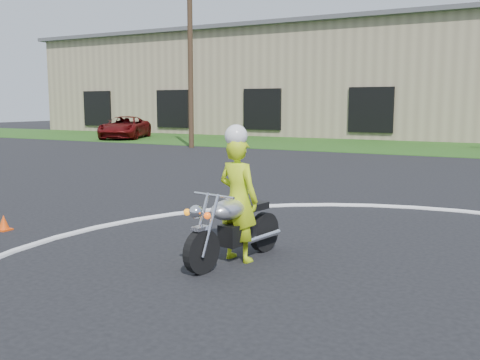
% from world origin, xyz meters
% --- Properties ---
extents(primary_motorcycle, '(0.83, 2.12, 1.12)m').
position_xyz_m(primary_motorcycle, '(-2.54, 3.30, 0.54)').
color(primary_motorcycle, black).
rests_on(primary_motorcycle, ground).
extents(rider_primary_grp, '(0.76, 0.57, 2.08)m').
position_xyz_m(rider_primary_grp, '(-2.53, 3.44, 1.00)').
color(rider_primary_grp, '#BEDE17').
rests_on(rider_primary_grp, ground).
extents(pickup_grp, '(4.59, 6.11, 1.54)m').
position_xyz_m(pickup_grp, '(-23.39, 25.35, 0.77)').
color(pickup_grp, '#55090A').
rests_on(pickup_grp, ground).
extents(warehouse, '(41.00, 17.00, 8.30)m').
position_xyz_m(warehouse, '(-18.00, 39.99, 4.16)').
color(warehouse, tan).
rests_on(warehouse, ground).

